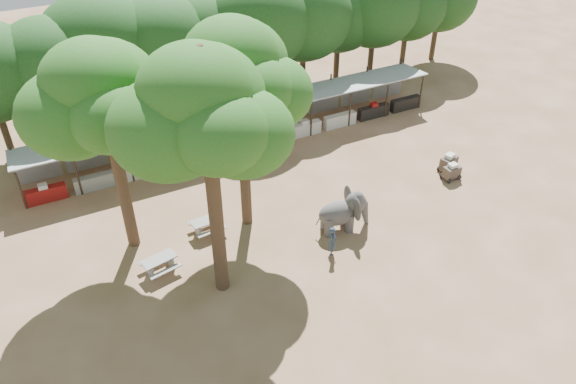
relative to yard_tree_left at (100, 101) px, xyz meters
name	(u,v)px	position (x,y,z in m)	size (l,w,h in m)	color
ground	(352,273)	(9.13, -7.19, -8.20)	(100.00, 100.00, 0.00)	brown
vendor_stalls	(241,127)	(9.13, 6.65, -7.02)	(28.00, 2.99, 2.80)	#9A9CA1
yard_tree_left	(100,101)	(0.00, 0.00, 0.00)	(7.10, 6.90, 11.02)	#332316
yard_tree_center	(201,114)	(3.00, -5.00, 1.01)	(7.10, 6.90, 12.04)	#332316
yard_tree_back	(235,76)	(6.00, -1.00, 0.34)	(7.10, 6.90, 11.36)	#332316
backdrop_trees	(209,38)	(9.13, 11.81, -2.69)	(46.46, 5.95, 8.33)	#332316
elephant	(344,212)	(10.53, -4.02, -7.07)	(3.01, 2.25, 2.25)	#413E3E
handler	(333,241)	(9.00, -5.49, -7.37)	(0.60, 0.40, 1.66)	#26384C
picnic_table_near	(160,263)	(0.79, -2.86, -7.65)	(1.94, 1.81, 0.83)	gray
picnic_table_far	(207,224)	(3.89, -1.06, -7.66)	(1.79, 1.64, 0.83)	gray
cart_front	(449,162)	(19.28, -2.10, -7.62)	(1.38, 1.10, 1.17)	#372C24
cart_back	(452,171)	(18.83, -2.94, -7.67)	(1.13, 0.77, 1.08)	#372C24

